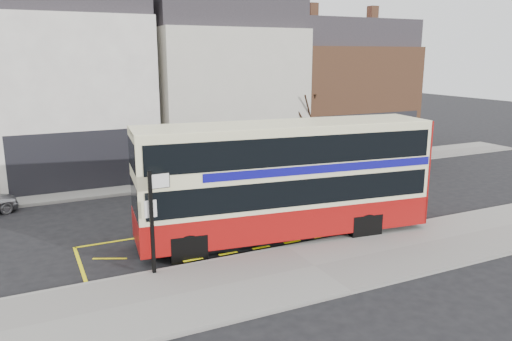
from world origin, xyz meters
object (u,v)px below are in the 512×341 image
double_decker_bus (285,179)px  street_tree_right (300,103)px  car_white (328,160)px  car_grey (226,177)px  bus_stop_post (153,213)px

double_decker_bus → street_tree_right: bearing=63.8°
car_white → street_tree_right: 3.96m
double_decker_bus → car_white: size_ratio=2.44×
street_tree_right → car_grey: bearing=-154.2°
car_grey → car_white: car_white is taller
bus_stop_post → car_white: 16.84m
double_decker_bus → street_tree_right: street_tree_right is taller
street_tree_right → double_decker_bus: bearing=-122.9°
bus_stop_post → car_grey: (6.15, 9.05, -1.52)m
double_decker_bus → car_grey: size_ratio=3.08×
street_tree_right → bus_stop_post: bearing=-135.8°
bus_stop_post → double_decker_bus: bearing=12.5°
bus_stop_post → street_tree_right: (12.45, 12.10, 1.89)m
double_decker_bus → bus_stop_post: 5.61m
double_decker_bus → bus_stop_post: bearing=-159.9°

